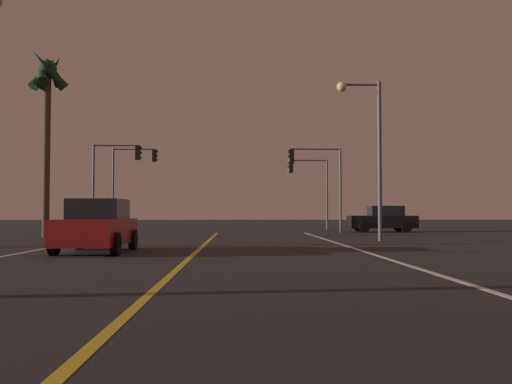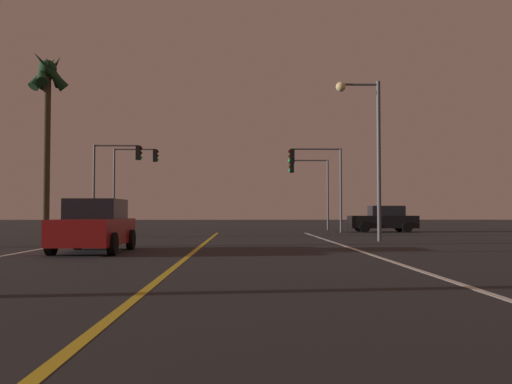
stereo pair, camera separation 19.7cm
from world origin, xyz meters
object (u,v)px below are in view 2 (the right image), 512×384
Objects in this scene: traffic_light_near_right at (315,170)px; palm_tree_left_far at (47,89)px; traffic_light_far_right at (309,178)px; traffic_light_far_left at (135,170)px; street_lamp_right_far at (368,138)px; car_oncoming at (95,226)px; traffic_light_near_left at (117,167)px; car_crossing_side at (383,219)px.

palm_tree_left_far reaches higher than traffic_light_near_right.
traffic_light_far_right is 12.68m from traffic_light_far_left.
palm_tree_left_far is at bearing -15.13° from street_lamp_right_far.
car_oncoming is at bearing 61.76° from traffic_light_near_right.
traffic_light_far_right is (9.54, 22.85, 3.00)m from car_oncoming.
traffic_light_far_right is 16.35m from street_lamp_right_far.
traffic_light_near_right is at bearing 0.00° from traffic_light_near_left.
street_lamp_right_far is 0.74× the size of palm_tree_left_far.
traffic_light_near_right is at bearing -23.83° from traffic_light_far_left.
car_oncoming is at bearing -79.58° from traffic_light_near_left.
traffic_light_near_left is at bearing 3.14° from car_crossing_side.
street_lamp_right_far reaches higher than car_oncoming.
traffic_light_far_right reaches higher than car_crossing_side.
traffic_light_far_left is 0.83× the size of street_lamp_right_far.
palm_tree_left_far is at bearing 24.30° from traffic_light_near_right.
car_oncoming is 0.61× the size of street_lamp_right_far.
traffic_light_near_right is 16.44m from palm_tree_left_far.
street_lamp_right_far is at bearing -50.59° from traffic_light_far_left.
palm_tree_left_far is (-19.17, -7.54, 6.76)m from car_crossing_side.
palm_tree_left_far is (-15.58, 4.21, 3.02)m from street_lamp_right_far.
traffic_light_far_left is at bearing 0.00° from traffic_light_far_right.
car_crossing_side is at bearing -107.03° from street_lamp_right_far.
palm_tree_left_far is at bearing -107.72° from traffic_light_near_left.
traffic_light_far_right is at bearing -46.48° from car_crossing_side.
street_lamp_right_far is (13.41, -16.31, 0.20)m from traffic_light_far_left.
traffic_light_near_right is 0.90× the size of traffic_light_far_left.
palm_tree_left_far is at bearing 39.20° from traffic_light_far_right.
traffic_light_near_right is 5.51m from traffic_light_far_right.
car_crossing_side is 0.84× the size of traffic_light_far_right.
car_crossing_side is 0.61× the size of street_lamp_right_far.
traffic_light_near_right is (-4.55, -0.93, 3.17)m from car_crossing_side.
traffic_light_near_left is (-17.06, -0.93, 3.28)m from car_crossing_side.
car_oncoming is 17.95m from traffic_light_near_left.
traffic_light_near_left is 17.28m from street_lamp_right_far.
palm_tree_left_far reaches higher than car_crossing_side.
traffic_light_near_left is 0.58× the size of palm_tree_left_far.
traffic_light_far_left is (-3.13, 22.85, 3.55)m from car_oncoming.
palm_tree_left_far is (-14.62, -6.60, 3.60)m from traffic_light_near_right.
street_lamp_right_far is at bearing -15.13° from palm_tree_left_far.
car_crossing_side is at bearing 133.52° from traffic_light_far_right.
car_oncoming is 1.00× the size of car_crossing_side.
car_oncoming is 23.34m from traffic_light_far_left.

